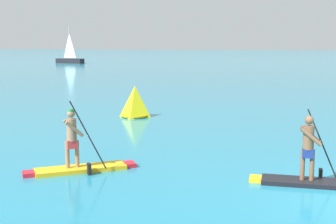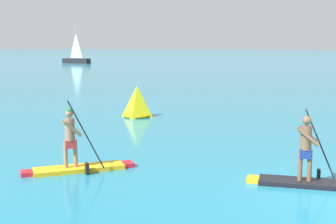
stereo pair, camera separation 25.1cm
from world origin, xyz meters
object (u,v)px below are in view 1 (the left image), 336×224
(paddleboarder_mid_center, at_px, (311,170))
(race_marker_buoy, at_px, (135,103))
(paddleboarder_near_left, at_px, (79,158))
(sailboat_left_horizon, at_px, (70,59))

(paddleboarder_mid_center, height_order, race_marker_buoy, paddleboarder_mid_center)
(paddleboarder_near_left, height_order, race_marker_buoy, paddleboarder_near_left)
(paddleboarder_near_left, distance_m, sailboat_left_horizon, 67.32)
(paddleboarder_near_left, distance_m, paddleboarder_mid_center, 5.91)
(paddleboarder_near_left, height_order, paddleboarder_mid_center, paddleboarder_near_left)
(race_marker_buoy, relative_size, sailboat_left_horizon, 0.23)
(sailboat_left_horizon, bearing_deg, race_marker_buoy, 128.21)
(race_marker_buoy, xyz_separation_m, sailboat_left_horizon, (-25.32, 52.76, 0.11))
(race_marker_buoy, height_order, sailboat_left_horizon, sailboat_left_horizon)
(paddleboarder_mid_center, xyz_separation_m, race_marker_buoy, (-6.85, 9.27, 0.30))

